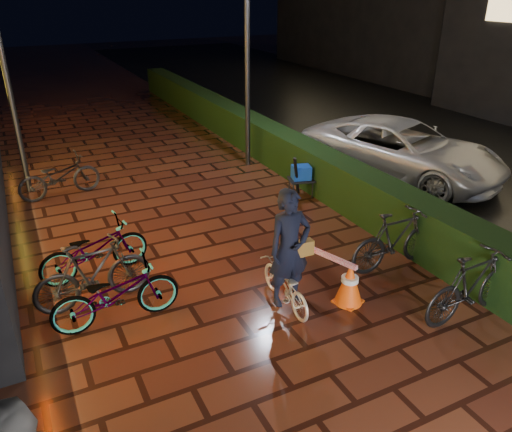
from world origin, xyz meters
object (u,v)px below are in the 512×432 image
cart_assembly (301,174)px  traffic_barrier (316,268)px  cyclist (287,265)px  van (401,150)px

cart_assembly → traffic_barrier: bearing=-117.3°
cyclist → traffic_barrier: 0.85m
cyclist → cart_assembly: (2.47, 3.68, -0.18)m
traffic_barrier → cart_assembly: bearing=62.7°
van → cyclist: (-5.42, -3.67, 0.01)m
cyclist → cart_assembly: size_ratio=1.83×
cyclist → traffic_barrier: bearing=21.0°
van → traffic_barrier: van is taller
cyclist → cart_assembly: 4.43m
van → cyclist: cyclist is taller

